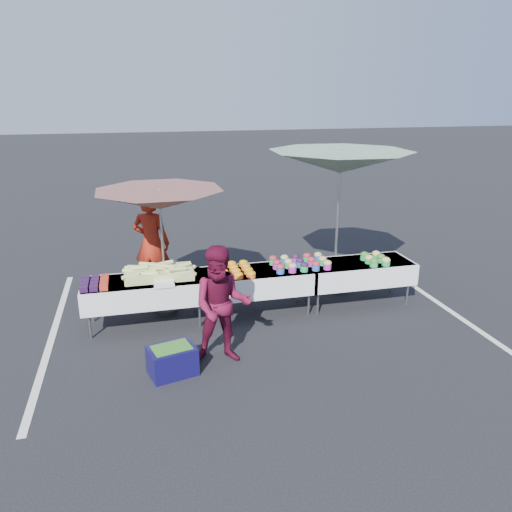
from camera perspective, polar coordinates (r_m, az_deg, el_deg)
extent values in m
plane|color=black|center=(8.40, 0.00, -6.49)|extent=(80.00, 80.00, 0.00)
cube|color=silver|center=(8.32, -22.18, -8.21)|extent=(0.10, 5.00, 0.00)
cube|color=silver|center=(9.62, 18.90, -4.22)|extent=(0.10, 5.00, 0.00)
cube|color=white|center=(7.92, -12.77, -2.84)|extent=(1.80, 0.75, 0.04)
cube|color=white|center=(7.97, -12.69, -3.91)|extent=(1.86, 0.81, 0.36)
cylinder|color=slate|center=(7.89, -18.44, -7.65)|extent=(0.04, 0.04, 0.39)
cylinder|color=slate|center=(8.43, -18.17, -5.93)|extent=(0.04, 0.04, 0.39)
cylinder|color=slate|center=(7.90, -6.45, -6.75)|extent=(0.04, 0.04, 0.39)
cylinder|color=slate|center=(8.43, -6.99, -5.09)|extent=(0.04, 0.04, 0.39)
cube|color=white|center=(8.12, 0.00, -1.81)|extent=(1.80, 0.75, 0.04)
cube|color=white|center=(8.18, 0.00, -2.86)|extent=(1.86, 0.81, 0.36)
cylinder|color=slate|center=(7.92, -5.30, -6.64)|extent=(0.04, 0.04, 0.39)
cylinder|color=slate|center=(8.45, -5.91, -5.00)|extent=(0.04, 0.04, 0.39)
cylinder|color=slate|center=(8.28, 6.03, -5.49)|extent=(0.04, 0.04, 0.39)
cylinder|color=slate|center=(8.80, 4.74, -3.99)|extent=(0.04, 0.04, 0.39)
cube|color=white|center=(8.71, 11.58, -0.80)|extent=(1.80, 0.75, 0.04)
cube|color=white|center=(8.76, 11.52, -1.79)|extent=(1.86, 0.81, 0.36)
cylinder|color=slate|center=(8.34, 7.07, -5.37)|extent=(0.04, 0.04, 0.39)
cylinder|color=slate|center=(8.85, 5.73, -3.89)|extent=(0.04, 0.04, 0.39)
cylinder|color=slate|center=(9.02, 16.89, -4.18)|extent=(0.04, 0.04, 0.39)
cylinder|color=slate|center=(9.49, 15.12, -2.88)|extent=(0.04, 0.04, 0.39)
cube|color=black|center=(7.69, -19.09, -3.59)|extent=(0.12, 0.12, 0.08)
cube|color=black|center=(7.82, -19.01, -3.21)|extent=(0.12, 0.12, 0.08)
cube|color=black|center=(7.95, -18.93, -2.85)|extent=(0.12, 0.12, 0.08)
cube|color=black|center=(8.08, -18.86, -2.50)|extent=(0.12, 0.12, 0.08)
cube|color=black|center=(7.67, -18.05, -3.51)|extent=(0.12, 0.12, 0.08)
cube|color=black|center=(7.80, -17.99, -3.14)|extent=(0.12, 0.12, 0.08)
cube|color=black|center=(7.93, -17.93, -2.78)|extent=(0.12, 0.12, 0.08)
cube|color=black|center=(8.06, -17.87, -2.43)|extent=(0.12, 0.12, 0.08)
cube|color=maroon|center=(7.66, -17.01, -3.44)|extent=(0.12, 0.12, 0.08)
cube|color=maroon|center=(7.79, -16.96, -3.07)|extent=(0.12, 0.12, 0.08)
cube|color=maroon|center=(7.92, -16.92, -2.71)|extent=(0.12, 0.12, 0.08)
cube|color=maroon|center=(8.05, -16.88, -2.36)|extent=(0.12, 0.12, 0.08)
cube|color=#B9D76E|center=(7.94, -11.03, -1.96)|extent=(1.05, 0.55, 0.14)
cylinder|color=#B9D76E|center=(8.08, -8.95, -1.20)|extent=(0.27, 0.09, 0.10)
cylinder|color=#B9D76E|center=(7.94, -13.82, -1.36)|extent=(0.27, 0.14, 0.07)
cylinder|color=#B9D76E|center=(7.79, -10.23, -1.15)|extent=(0.27, 0.14, 0.09)
cylinder|color=#B9D76E|center=(7.95, -14.12, -1.79)|extent=(0.27, 0.15, 0.10)
cylinder|color=#B9D76E|center=(7.85, -12.34, -1.56)|extent=(0.27, 0.15, 0.08)
cylinder|color=#B9D76E|center=(7.93, -11.37, -1.06)|extent=(0.27, 0.10, 0.10)
cylinder|color=#B9D76E|center=(7.82, -11.33, -1.37)|extent=(0.27, 0.07, 0.08)
cylinder|color=#B9D76E|center=(7.73, -11.95, -1.98)|extent=(0.27, 0.14, 0.09)
cylinder|color=#B9D76E|center=(8.08, -12.29, -0.91)|extent=(0.27, 0.12, 0.08)
cylinder|color=#B9D76E|center=(8.04, -7.85, -1.16)|extent=(0.27, 0.16, 0.08)
cylinder|color=#B9D76E|center=(7.86, -13.33, -1.53)|extent=(0.27, 0.11, 0.07)
cylinder|color=#B9D76E|center=(7.70, -11.58, -2.36)|extent=(0.27, 0.10, 0.07)
cylinder|color=#B9D76E|center=(8.04, -10.37, -0.81)|extent=(0.27, 0.12, 0.08)
cylinder|color=#B9D76E|center=(7.70, -14.18, -2.23)|extent=(0.27, 0.15, 0.08)
cylinder|color=#B9D76E|center=(7.93, -13.56, -1.24)|extent=(0.27, 0.10, 0.08)
cylinder|color=#B9D76E|center=(7.87, -9.53, -1.41)|extent=(0.27, 0.16, 0.10)
cylinder|color=#B9D76E|center=(7.82, -13.11, -1.30)|extent=(0.27, 0.12, 0.09)
cylinder|color=#B9D76E|center=(7.69, -8.97, -1.49)|extent=(0.27, 0.09, 0.07)
cylinder|color=#B9D76E|center=(7.74, -8.50, -1.85)|extent=(0.27, 0.10, 0.09)
cylinder|color=#B9D76E|center=(7.80, -9.18, -1.84)|extent=(0.27, 0.12, 0.09)
cylinder|color=#B9D76E|center=(8.14, -10.45, -1.13)|extent=(0.27, 0.10, 0.08)
cylinder|color=#B9D76E|center=(7.91, -8.35, -1.07)|extent=(0.27, 0.14, 0.10)
cylinder|color=#B9D76E|center=(8.13, -8.93, -1.07)|extent=(0.27, 0.12, 0.07)
cylinder|color=#B9D76E|center=(8.10, -9.37, -1.16)|extent=(0.27, 0.07, 0.10)
cylinder|color=#B9D76E|center=(7.73, -7.85, -2.07)|extent=(0.27, 0.09, 0.10)
cube|color=white|center=(7.63, -10.48, -3.14)|extent=(0.30, 0.25, 0.05)
cylinder|color=orange|center=(7.74, -3.46, -2.52)|extent=(0.15, 0.15, 0.05)
ellipsoid|color=#C6770B|center=(7.73, -3.47, -2.24)|extent=(0.15, 0.15, 0.08)
cylinder|color=orange|center=(7.91, -3.70, -2.07)|extent=(0.15, 0.15, 0.05)
ellipsoid|color=#C6770B|center=(7.90, -3.71, -1.80)|extent=(0.15, 0.15, 0.08)
cylinder|color=orange|center=(8.08, -3.93, -1.64)|extent=(0.15, 0.15, 0.05)
ellipsoid|color=#C6770B|center=(8.06, -3.94, -1.37)|extent=(0.15, 0.15, 0.08)
cylinder|color=orange|center=(8.24, -4.15, -1.22)|extent=(0.15, 0.15, 0.05)
ellipsoid|color=#C6770B|center=(8.23, -4.16, -0.96)|extent=(0.15, 0.15, 0.08)
cylinder|color=orange|center=(7.78, -2.01, -2.40)|extent=(0.15, 0.15, 0.05)
ellipsoid|color=#C6770B|center=(7.76, -2.02, -2.12)|extent=(0.15, 0.15, 0.08)
cylinder|color=orange|center=(7.94, -2.28, -1.95)|extent=(0.15, 0.15, 0.05)
ellipsoid|color=#C6770B|center=(7.93, -2.28, -1.68)|extent=(0.15, 0.15, 0.08)
cylinder|color=orange|center=(8.11, -2.54, -1.52)|extent=(0.15, 0.15, 0.05)
ellipsoid|color=#C6770B|center=(8.10, -2.54, -1.26)|extent=(0.15, 0.15, 0.08)
cylinder|color=orange|center=(8.28, -2.78, -1.11)|extent=(0.15, 0.15, 0.05)
ellipsoid|color=#C6770B|center=(8.26, -2.79, -0.85)|extent=(0.15, 0.15, 0.08)
cylinder|color=orange|center=(7.82, -0.58, -2.27)|extent=(0.15, 0.15, 0.05)
ellipsoid|color=#C6770B|center=(7.80, -0.58, -2.00)|extent=(0.15, 0.15, 0.08)
cylinder|color=orange|center=(7.98, -0.87, -1.83)|extent=(0.15, 0.15, 0.05)
ellipsoid|color=#C6770B|center=(7.97, -0.88, -1.56)|extent=(0.15, 0.15, 0.08)
cylinder|color=orange|center=(8.15, -1.16, -1.41)|extent=(0.15, 0.15, 0.05)
ellipsoid|color=#C6770B|center=(8.13, -1.16, -1.14)|extent=(0.15, 0.15, 0.08)
cylinder|color=orange|center=(8.31, -1.43, -1.00)|extent=(0.15, 0.15, 0.05)
ellipsoid|color=#C6770B|center=(8.30, -1.43, -0.74)|extent=(0.15, 0.15, 0.08)
cylinder|color=blue|center=(7.99, 2.82, -1.66)|extent=(0.13, 0.13, 0.10)
ellipsoid|color=maroon|center=(7.97, 2.82, -1.25)|extent=(0.14, 0.14, 0.10)
cylinder|color=#B727A2|center=(8.18, 2.38, -1.15)|extent=(0.13, 0.13, 0.10)
ellipsoid|color=maroon|center=(8.16, 2.39, -0.75)|extent=(0.14, 0.14, 0.10)
cylinder|color=green|center=(8.38, 1.96, -0.66)|extent=(0.13, 0.13, 0.10)
ellipsoid|color=maroon|center=(8.37, 1.97, -0.27)|extent=(0.14, 0.14, 0.10)
cylinder|color=#B727A2|center=(8.04, 4.18, -1.54)|extent=(0.13, 0.13, 0.10)
ellipsoid|color=tan|center=(8.02, 4.19, -1.13)|extent=(0.14, 0.14, 0.10)
cylinder|color=green|center=(8.24, 3.72, -1.03)|extent=(0.13, 0.13, 0.10)
ellipsoid|color=tan|center=(8.22, 3.73, -0.64)|extent=(0.14, 0.14, 0.10)
cylinder|color=blue|center=(8.44, 3.27, -0.55)|extent=(0.13, 0.13, 0.10)
ellipsoid|color=tan|center=(8.42, 3.28, -0.17)|extent=(0.14, 0.14, 0.10)
cylinder|color=green|center=(8.10, 5.53, -1.42)|extent=(0.13, 0.13, 0.10)
ellipsoid|color=black|center=(8.08, 5.54, -1.02)|extent=(0.14, 0.14, 0.10)
cylinder|color=blue|center=(8.30, 5.03, -0.92)|extent=(0.13, 0.13, 0.10)
ellipsoid|color=black|center=(8.28, 5.05, -0.53)|extent=(0.14, 0.14, 0.10)
cylinder|color=#B727A2|center=(8.50, 4.56, -0.45)|extent=(0.13, 0.13, 0.10)
ellipsoid|color=black|center=(8.48, 4.57, -0.06)|extent=(0.14, 0.14, 0.10)
cylinder|color=blue|center=(8.17, 6.86, -1.30)|extent=(0.13, 0.13, 0.10)
ellipsoid|color=maroon|center=(8.15, 6.87, -0.90)|extent=(0.14, 0.14, 0.10)
cylinder|color=#B727A2|center=(8.36, 6.33, -0.81)|extent=(0.13, 0.13, 0.10)
ellipsoid|color=maroon|center=(8.34, 6.35, -0.42)|extent=(0.14, 0.14, 0.10)
cylinder|color=green|center=(8.56, 5.83, -0.34)|extent=(0.13, 0.13, 0.10)
ellipsoid|color=maroon|center=(8.54, 5.85, 0.04)|extent=(0.14, 0.14, 0.10)
cylinder|color=#B727A2|center=(8.24, 8.16, -1.19)|extent=(0.13, 0.13, 0.10)
ellipsoid|color=tan|center=(8.22, 8.18, -0.79)|extent=(0.14, 0.14, 0.10)
cylinder|color=green|center=(8.43, 7.61, -0.70)|extent=(0.13, 0.13, 0.10)
ellipsoid|color=tan|center=(8.41, 7.63, -0.32)|extent=(0.14, 0.14, 0.10)
cylinder|color=blue|center=(8.63, 7.09, -0.24)|extent=(0.13, 0.13, 0.10)
ellipsoid|color=tan|center=(8.61, 7.10, 0.14)|extent=(0.14, 0.14, 0.10)
cylinder|color=green|center=(8.51, 13.31, -0.93)|extent=(0.14, 0.14, 0.08)
ellipsoid|color=#1F641A|center=(8.50, 13.34, -0.58)|extent=(0.14, 0.14, 0.11)
cylinder|color=green|center=(8.67, 12.78, -0.55)|extent=(0.14, 0.14, 0.08)
ellipsoid|color=tan|center=(8.65, 12.81, -0.21)|extent=(0.14, 0.14, 0.11)
cylinder|color=green|center=(8.82, 12.27, -0.18)|extent=(0.14, 0.14, 0.08)
ellipsoid|color=#1F641A|center=(8.80, 12.30, 0.15)|extent=(0.14, 0.14, 0.11)
cylinder|color=green|center=(8.61, 14.62, -0.81)|extent=(0.14, 0.14, 0.08)
ellipsoid|color=tan|center=(8.60, 14.65, -0.46)|extent=(0.14, 0.14, 0.11)
cylinder|color=green|center=(8.76, 14.07, -0.44)|extent=(0.14, 0.14, 0.08)
ellipsoid|color=#1F641A|center=(8.75, 14.10, -0.10)|extent=(0.14, 0.14, 0.11)
cylinder|color=green|center=(8.91, 13.55, -0.08)|extent=(0.14, 0.14, 0.08)
ellipsoid|color=tan|center=(8.90, 13.57, 0.26)|extent=(0.14, 0.14, 0.11)
imported|color=maroon|center=(9.19, -11.85, 1.45)|extent=(0.79, 0.68, 1.84)
imported|color=#580D26|center=(6.67, -3.93, -5.65)|extent=(0.89, 0.75, 1.64)
cylinder|color=black|center=(8.56, -10.20, -6.05)|extent=(0.39, 0.39, 0.07)
cylinder|color=#B2B2B2|center=(8.20, -10.59, 0.27)|extent=(0.04, 0.04, 2.05)
cone|color=#8C6654|center=(7.98, -10.96, 6.37)|extent=(2.65, 2.65, 0.31)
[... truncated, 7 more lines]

